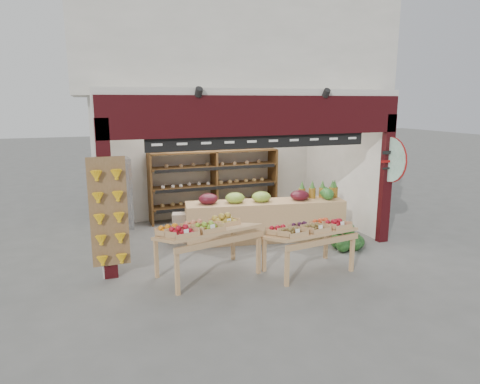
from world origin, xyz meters
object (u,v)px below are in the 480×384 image
display_table_right (309,230)px  mid_counter (265,219)px  cardboard_stack (191,231)px  display_table_left (201,230)px  back_shelving (214,171)px  watermelon_pile (347,239)px  refrigerator (117,193)px

display_table_right → mid_counter: bearing=90.1°
cardboard_stack → display_table_left: bearing=-98.4°
display_table_left → display_table_right: bearing=-13.1°
back_shelving → mid_counter: 2.22m
back_shelving → display_table_left: 3.72m
display_table_left → back_shelving: bearing=69.8°
display_table_left → watermelon_pile: bearing=7.2°
cardboard_stack → watermelon_pile: (2.84, -1.50, -0.04)m
refrigerator → display_table_right: size_ratio=1.05×
display_table_left → display_table_right: display_table_left is taller
cardboard_stack → watermelon_pile: cardboard_stack is taller
refrigerator → display_table_left: 3.59m
display_table_left → watermelon_pile: display_table_left is taller
watermelon_pile → cardboard_stack: bearing=152.2°
back_shelving → cardboard_stack: bearing=-122.3°
watermelon_pile → mid_counter: bearing=141.9°
refrigerator → display_table_left: bearing=-75.0°
back_shelving → watermelon_pile: bearing=-59.0°
watermelon_pile → refrigerator: bearing=144.3°
back_shelving → cardboard_stack: size_ratio=3.14×
cardboard_stack → watermelon_pile: 3.22m
refrigerator → watermelon_pile: size_ratio=2.28×
refrigerator → display_table_left: size_ratio=0.91×
back_shelving → mid_counter: (0.51, -2.03, -0.75)m
back_shelving → display_table_left: back_shelving is taller
back_shelving → watermelon_pile: size_ratio=4.49×
display_table_left → watermelon_pile: (3.13, 0.40, -0.63)m
display_table_right → back_shelving: bearing=97.5°
cardboard_stack → display_table_right: bearing=-56.9°
back_shelving → display_table_right: bearing=-82.5°
cardboard_stack → mid_counter: (1.51, -0.45, 0.24)m
cardboard_stack → display_table_right: (1.51, -2.31, 0.52)m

